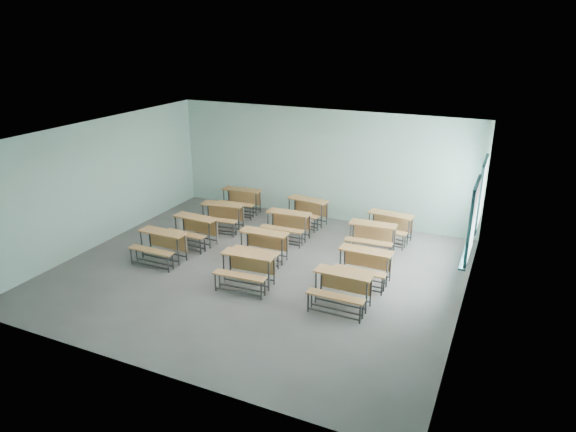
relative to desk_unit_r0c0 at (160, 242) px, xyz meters
The scene contains 13 objects.
room 2.76m from the desk_unit_r0c0, 11.28° to the left, with size 9.04×8.04×3.24m.
desk_unit_r0c0 is the anchor object (origin of this frame).
desk_unit_r0c1 2.52m from the desk_unit_r0c0, ahead, with size 1.22×0.86×0.73m.
desk_unit_r0c2 4.67m from the desk_unit_r0c0, ahead, with size 1.17×0.79×0.73m.
desk_unit_r1c0 1.19m from the desk_unit_r0c0, 83.30° to the left, with size 1.21×0.84×0.73m.
desk_unit_r1c1 2.45m from the desk_unit_r0c0, 24.33° to the left, with size 1.19×0.82×0.73m.
desk_unit_r1c2 4.86m from the desk_unit_r0c0, 11.60° to the left, with size 1.17×0.78×0.73m.
desk_unit_r2c0 2.37m from the desk_unit_r0c0, 83.59° to the left, with size 1.26×0.92×0.73m.
desk_unit_r2c1 3.33m from the desk_unit_r0c0, 48.50° to the left, with size 1.19×0.82×0.73m.
desk_unit_r2c2 5.18m from the desk_unit_r0c0, 30.29° to the left, with size 1.21×0.84×0.73m.
desk_unit_r3c0 3.76m from the desk_unit_r0c0, 88.75° to the left, with size 1.21×0.86×0.73m.
desk_unit_r3c1 4.34m from the desk_unit_r0c0, 58.97° to the left, with size 1.26×0.94×0.73m.
desk_unit_r3c2 5.86m from the desk_unit_r0c0, 36.74° to the left, with size 1.23×0.89×0.73m.
Camera 1 is at (5.07, -9.49, 5.37)m, focal length 32.00 mm.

